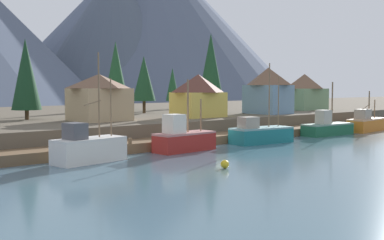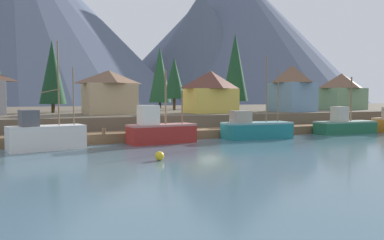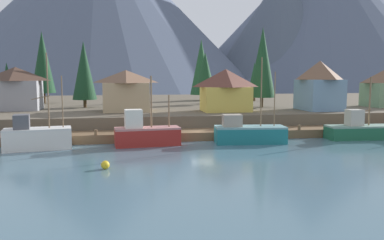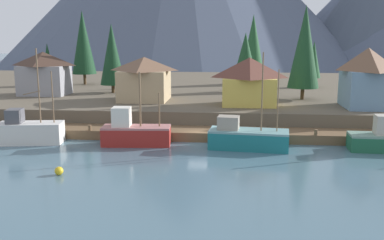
# 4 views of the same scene
# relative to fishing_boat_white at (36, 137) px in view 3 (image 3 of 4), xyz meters

# --- Properties ---
(ground_plane) EXTENTS (400.00, 400.00, 1.00)m
(ground_plane) POSITION_rel_fishing_boat_white_xyz_m (17.79, 21.99, -1.79)
(ground_plane) COLOR #476675
(dock) EXTENTS (80.00, 4.00, 1.60)m
(dock) POSITION_rel_fishing_boat_white_xyz_m (17.79, 3.98, -0.79)
(dock) COLOR brown
(dock) RESTS_ON ground_plane
(shoreline_bank) EXTENTS (400.00, 56.00, 2.50)m
(shoreline_bank) POSITION_rel_fishing_boat_white_xyz_m (17.79, 33.99, -0.04)
(shoreline_bank) COLOR brown
(shoreline_bank) RESTS_ON ground_plane
(mountain_west_peak) EXTENTS (142.87, 142.87, 72.25)m
(mountain_west_peak) POSITION_rel_fishing_boat_white_xyz_m (-0.65, 139.42, 34.84)
(mountain_west_peak) COLOR #4C566B
(mountain_west_peak) RESTS_ON ground_plane
(mountain_central_peak) EXTENTS (72.60, 72.60, 54.73)m
(mountain_central_peak) POSITION_rel_fishing_boat_white_xyz_m (81.19, 132.81, 26.08)
(mountain_central_peak) COLOR #475160
(mountain_central_peak) RESTS_ON ground_plane
(mountain_east_peak) EXTENTS (145.13, 145.13, 76.46)m
(mountain_east_peak) POSITION_rel_fishing_boat_white_xyz_m (109.88, 152.08, 36.94)
(mountain_east_peak) COLOR #4C566B
(mountain_east_peak) RESTS_ON ground_plane
(fishing_boat_white) EXTENTS (6.90, 3.64, 9.86)m
(fishing_boat_white) POSITION_rel_fishing_boat_white_xyz_m (0.00, 0.00, 0.00)
(fishing_boat_white) COLOR silver
(fishing_boat_white) RESTS_ON ground_plane
(fishing_boat_red) EXTENTS (7.12, 3.05, 7.53)m
(fishing_boat_red) POSITION_rel_fishing_boat_white_xyz_m (11.14, 0.32, 0.02)
(fishing_boat_red) COLOR maroon
(fishing_boat_red) RESTS_ON ground_plane
(fishing_boat_teal) EXTENTS (8.07, 3.77, 9.56)m
(fishing_boat_teal) POSITION_rel_fishing_boat_white_xyz_m (22.65, -0.03, -0.17)
(fishing_boat_teal) COLOR #196B70
(fishing_boat_teal) RESTS_ON ground_plane
(fishing_boat_green) EXTENTS (8.43, 3.05, 7.38)m
(fishing_boat_green) POSITION_rel_fishing_boat_white_xyz_m (36.74, 0.34, -0.23)
(fishing_boat_green) COLOR #1E5B3D
(fishing_boat_green) RESTS_ON ground_plane
(house_grey) EXTENTS (7.00, 5.03, 6.30)m
(house_grey) POSITION_rel_fishing_boat_white_xyz_m (-6.52, 18.99, 4.43)
(house_grey) COLOR gray
(house_grey) RESTS_ON shoreline_bank
(house_yellow) EXTENTS (6.85, 5.16, 5.97)m
(house_yellow) POSITION_rel_fishing_boat_white_xyz_m (23.16, 11.99, 4.26)
(house_yellow) COLOR gold
(house_yellow) RESTS_ON shoreline_bank
(house_tan) EXTENTS (6.59, 6.63, 5.83)m
(house_tan) POSITION_rel_fishing_boat_white_xyz_m (9.28, 14.83, 4.18)
(house_tan) COLOR tan
(house_tan) RESTS_ON shoreline_bank
(house_blue) EXTENTS (5.36, 6.66, 7.20)m
(house_blue) POSITION_rel_fishing_boat_white_xyz_m (37.20, 11.62, 4.90)
(house_blue) COLOR #6689A8
(house_blue) RESTS_ON shoreline_bank
(conifer_near_left) EXTENTS (4.21, 4.21, 12.62)m
(conifer_near_left) POSITION_rel_fishing_boat_white_xyz_m (30.63, 17.75, 8.32)
(conifer_near_left) COLOR #4C3823
(conifer_near_left) RESTS_ON shoreline_bank
(conifer_near_right) EXTENTS (2.55, 2.55, 7.72)m
(conifer_near_right) POSITION_rel_fishing_boat_white_xyz_m (34.55, 32.87, 5.82)
(conifer_near_right) COLOR #4C3823
(conifer_near_right) RESTS_ON shoreline_bank
(conifer_mid_left) EXTENTS (4.22, 4.22, 12.96)m
(conifer_mid_left) POSITION_rel_fishing_boat_white_xyz_m (-5.29, 32.93, 8.64)
(conifer_mid_left) COLOR #4C3823
(conifer_mid_left) RESTS_ON shoreline_bank
(conifer_back_left) EXTENTS (4.44, 4.44, 12.31)m
(conifer_back_left) POSITION_rel_fishing_boat_white_xyz_m (24.52, 36.51, 7.96)
(conifer_back_left) COLOR #4C3823
(conifer_back_left) RESTS_ON shoreline_bank
(conifer_back_right) EXTENTS (2.43, 2.43, 7.31)m
(conifer_back_right) POSITION_rel_fishing_boat_white_xyz_m (-10.61, 29.91, 5.35)
(conifer_back_right) COLOR #4C3823
(conifer_back_right) RESTS_ON shoreline_bank
(conifer_centre) EXTENTS (3.77, 3.77, 10.42)m
(conifer_centre) POSITION_rel_fishing_boat_white_xyz_m (2.87, 22.21, 7.04)
(conifer_centre) COLOR #4C3823
(conifer_centre) RESTS_ON shoreline_bank
(conifer_far_left) EXTENTS (3.72, 3.72, 9.11)m
(conifer_far_left) POSITION_rel_fishing_boat_white_xyz_m (22.94, 25.12, 6.73)
(conifer_far_left) COLOR #4C3823
(conifer_far_left) RESTS_ON shoreline_bank
(channel_buoy) EXTENTS (0.70, 0.70, 0.70)m
(channel_buoy) POSITION_rel_fishing_boat_white_xyz_m (7.30, -10.05, -0.94)
(channel_buoy) COLOR gold
(channel_buoy) RESTS_ON ground_plane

